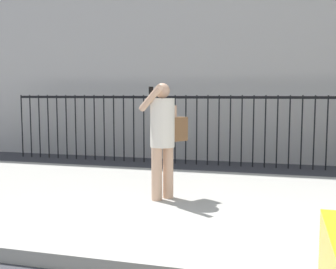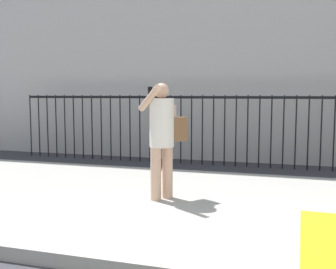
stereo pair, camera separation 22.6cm
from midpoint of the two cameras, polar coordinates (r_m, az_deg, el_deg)
sidewalk at (r=5.65m, az=9.82°, el=-10.34°), size 28.00×4.40×0.15m
iron_fence at (r=9.14m, az=12.02°, el=1.79°), size 12.03×0.04×1.60m
pedestrian_on_phone at (r=5.67m, az=-1.71°, el=0.29°), size 0.64×0.71×1.63m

